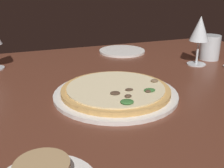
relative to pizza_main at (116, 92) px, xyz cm
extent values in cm
cube|color=brown|center=(1.13, -2.84, -3.20)|extent=(150.00, 110.00, 4.00)
cylinder|color=white|center=(0.02, -0.06, -0.70)|extent=(33.17, 33.17, 1.00)
cylinder|color=tan|center=(0.02, -0.06, 0.40)|extent=(29.12, 29.12, 1.20)
cylinder|color=beige|center=(0.02, -0.06, 1.20)|extent=(26.10, 26.10, 0.40)
ellipsoid|color=#4C3828|center=(-2.41, 3.35, 1.62)|extent=(2.13, 1.68, 0.43)
ellipsoid|color=#4C3828|center=(1.84, 4.38, 1.66)|extent=(2.56, 2.24, 0.52)
ellipsoid|color=#937556|center=(1.64, 10.10, 1.69)|extent=(2.03, 1.80, 0.59)
ellipsoid|color=#387033|center=(-7.11, 5.58, 1.68)|extent=(3.03, 2.44, 0.57)
ellipsoid|color=brown|center=(-11.52, -0.12, 1.74)|extent=(2.16, 1.84, 0.69)
ellipsoid|color=#4C3828|center=(-6.46, 6.14, 1.69)|extent=(1.61, 1.41, 0.59)
ellipsoid|color=#4C3828|center=(-0.46, 7.29, 1.70)|extent=(1.78, 1.46, 0.61)
ellipsoid|color=#387033|center=(1.47, 10.41, 1.73)|extent=(3.19, 3.02, 0.67)
cylinder|color=silver|center=(-37.72, -17.31, -1.00)|extent=(6.71, 6.71, 0.40)
cylinder|color=silver|center=(-37.72, -17.31, 3.38)|extent=(0.80, 0.80, 8.36)
cone|color=silver|center=(-37.72, -17.31, 11.91)|extent=(6.87, 6.87, 8.70)
cone|color=maroon|center=(-37.72, -17.31, 9.32)|extent=(2.51, 2.51, 3.53)
cylinder|color=silver|center=(-46.70, -21.94, 3.44)|extent=(7.50, 7.50, 9.27)
cylinder|color=silver|center=(-46.70, -21.94, 1.28)|extent=(6.90, 6.90, 4.96)
cylinder|color=white|center=(-18.97, -43.35, -0.75)|extent=(19.28, 19.28, 0.90)
camera|label=1|loc=(24.56, 65.47, 28.84)|focal=45.40mm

